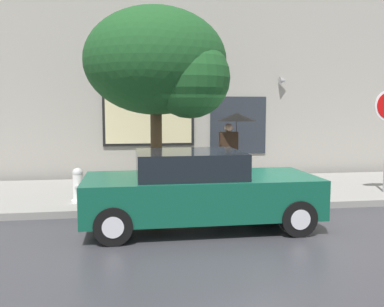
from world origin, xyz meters
TOP-DOWN VIEW (x-y plane):
  - ground_plane at (0.00, 0.00)m, footprint 60.00×60.00m
  - sidewalk at (0.00, 3.00)m, footprint 20.00×4.00m
  - building_facade at (-0.01, 5.50)m, footprint 20.00×0.67m
  - parked_car at (-0.64, 0.01)m, footprint 4.26×1.90m
  - fire_hydrant at (-3.03, 1.81)m, footprint 0.30×0.44m
  - pedestrian_with_umbrella at (0.94, 3.46)m, footprint 1.09×1.09m
  - street_tree at (-1.14, 1.73)m, footprint 3.14×2.67m

SIDE VIEW (x-z plane):
  - ground_plane at x=0.00m, z-range 0.00..0.00m
  - sidewalk at x=0.00m, z-range 0.00..0.15m
  - fire_hydrant at x=-3.03m, z-range 0.14..0.91m
  - parked_car at x=-0.64m, z-range -0.01..1.43m
  - pedestrian_with_umbrella at x=0.94m, z-range 0.76..2.72m
  - street_tree at x=-1.14m, z-range 1.02..5.31m
  - building_facade at x=-0.01m, z-range -0.02..6.98m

